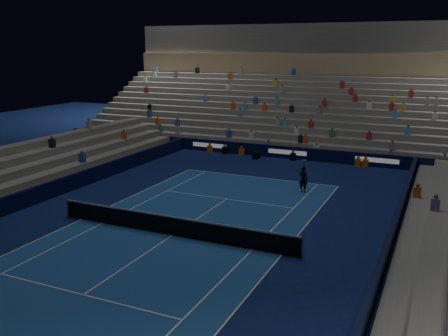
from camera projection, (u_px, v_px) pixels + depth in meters
ground at (172, 236)px, 23.56m from camera, size 90.00×90.00×0.00m
court_surface at (172, 235)px, 23.56m from camera, size 10.97×23.77×0.01m
sponsor_barrier_far at (288, 152)px, 39.79m from camera, size 44.00×0.25×1.00m
sponsor_barrier_east at (383, 261)px, 19.54m from camera, size 0.25×37.00×1.00m
sponsor_barrier_west at (21, 200)px, 27.33m from camera, size 0.25×37.00×1.00m
grandstand_main at (318, 105)px, 47.42m from camera, size 44.00×15.20×11.20m
tennis_net at (172, 226)px, 23.44m from camera, size 12.90×0.10×1.10m
tennis_player at (303, 179)px, 30.53m from camera, size 0.67×0.51×1.65m
broadcast_camera at (256, 155)px, 39.74m from camera, size 0.60×0.97×0.60m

